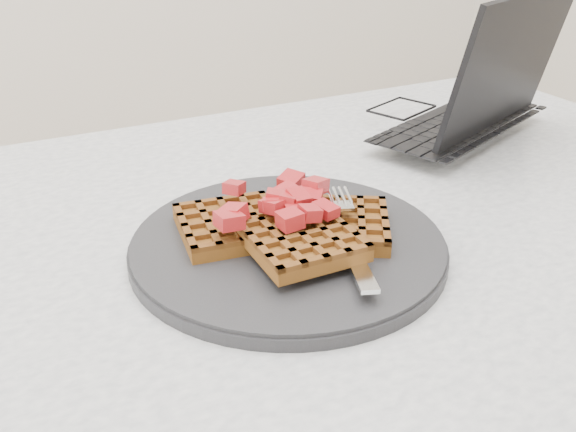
{
  "coord_description": "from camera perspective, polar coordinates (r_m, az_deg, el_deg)",
  "views": [
    {
      "loc": [
        -0.29,
        -0.53,
        1.07
      ],
      "look_at": [
        -0.05,
        -0.04,
        0.79
      ],
      "focal_mm": 40.0,
      "sensor_mm": 36.0,
      "label": 1
    }
  ],
  "objects": [
    {
      "name": "table",
      "position": [
        0.74,
        2.0,
        -8.68
      ],
      "size": [
        1.2,
        0.8,
        0.75
      ],
      "color": "silver",
      "rests_on": "ground"
    },
    {
      "name": "plate",
      "position": [
        0.63,
        -0.0,
        -2.6
      ],
      "size": [
        0.31,
        0.31,
        0.02
      ],
      "primitive_type": "cylinder",
      "color": "black",
      "rests_on": "table"
    },
    {
      "name": "waffles",
      "position": [
        0.62,
        0.17,
        -1.19
      ],
      "size": [
        0.22,
        0.18,
        0.03
      ],
      "color": "brown",
      "rests_on": "plate"
    },
    {
      "name": "strawberry_pile",
      "position": [
        0.61,
        -0.0,
        1.18
      ],
      "size": [
        0.15,
        0.15,
        0.02
      ],
      "primitive_type": null,
      "color": "maroon",
      "rests_on": "waffles"
    },
    {
      "name": "fork",
      "position": [
        0.61,
        5.38,
        -2.06
      ],
      "size": [
        0.09,
        0.18,
        0.02
      ],
      "primitive_type": null,
      "rotation": [
        0.0,
        0.0,
        -0.36
      ],
      "color": "silver",
      "rests_on": "plate"
    },
    {
      "name": "laptop",
      "position": [
        0.96,
        14.07,
        9.09
      ],
      "size": [
        0.36,
        0.31,
        0.21
      ],
      "rotation": [
        0.0,
        0.0,
        3.52
      ],
      "color": "black",
      "rests_on": "table"
    }
  ]
}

